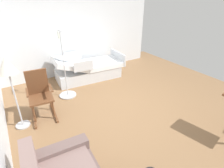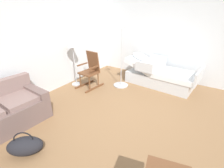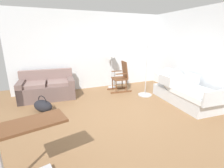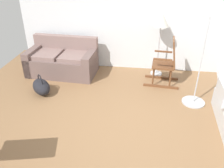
# 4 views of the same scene
# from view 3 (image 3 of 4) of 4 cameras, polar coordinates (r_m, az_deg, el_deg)

# --- Properties ---
(ground_plane) EXTENTS (6.69, 6.69, 0.00)m
(ground_plane) POSITION_cam_3_polar(r_m,az_deg,el_deg) (4.12, 3.88, -10.79)
(ground_plane) COLOR olive
(back_wall) EXTENTS (5.55, 0.10, 2.70)m
(back_wall) POSITION_cam_3_polar(r_m,az_deg,el_deg) (6.09, -6.66, 11.22)
(back_wall) COLOR silver
(back_wall) RESTS_ON ground
(side_wall) EXTENTS (0.10, 5.22, 2.70)m
(side_wall) POSITION_cam_3_polar(r_m,az_deg,el_deg) (5.48, 31.06, 8.52)
(side_wall) COLOR silver
(side_wall) RESTS_ON ground
(hospital_bed) EXTENTS (1.11, 2.18, 0.91)m
(hospital_bed) POSITION_cam_3_polar(r_m,az_deg,el_deg) (5.21, 23.92, -2.82)
(hospital_bed) COLOR silver
(hospital_bed) RESTS_ON ground
(couch) EXTENTS (1.65, 0.94, 0.85)m
(couch) POSITION_cam_3_polar(r_m,az_deg,el_deg) (5.49, -21.52, -1.47)
(couch) COLOR #68534F
(couch) RESTS_ON ground
(rocking_chair) EXTENTS (0.80, 0.54, 1.05)m
(rocking_chair) POSITION_cam_3_polar(r_m,az_deg,el_deg) (5.76, 3.27, 2.49)
(rocking_chair) COLOR brown
(rocking_chair) RESTS_ON ground
(floor_lamp) EXTENTS (0.34, 0.34, 1.48)m
(floor_lamp) POSITION_cam_3_polar(r_m,az_deg,el_deg) (5.98, -0.06, 10.07)
(floor_lamp) COLOR #B2B5BA
(floor_lamp) RESTS_ON ground
(overbed_table) EXTENTS (0.88, 0.57, 0.84)m
(overbed_table) POSITION_cam_3_polar(r_m,az_deg,el_deg) (2.47, -27.11, -18.31)
(overbed_table) COLOR #B2B5BA
(overbed_table) RESTS_ON ground
(duffel_bag) EXTENTS (0.61, 0.63, 0.43)m
(duffel_bag) POSITION_cam_3_polar(r_m,az_deg,el_deg) (4.60, -22.89, -6.98)
(duffel_bag) COLOR black
(duffel_bag) RESTS_ON ground
(iv_pole) EXTENTS (0.44, 0.44, 1.69)m
(iv_pole) POSITION_cam_3_polar(r_m,az_deg,el_deg) (5.46, 11.55, -1.37)
(iv_pole) COLOR #B2B5BA
(iv_pole) RESTS_ON ground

